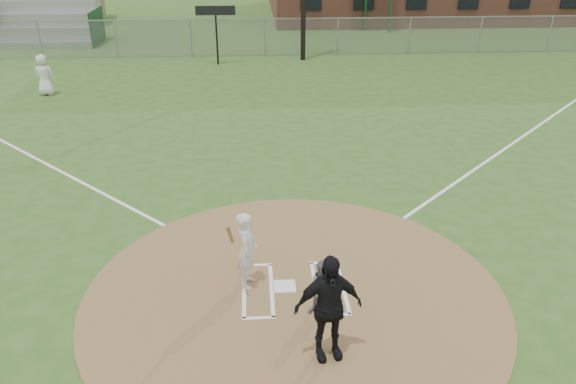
{
  "coord_description": "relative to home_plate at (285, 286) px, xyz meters",
  "views": [
    {
      "loc": [
        -0.71,
        -9.2,
        6.72
      ],
      "look_at": [
        0.0,
        2.0,
        1.3
      ],
      "focal_mm": 35.0,
      "sensor_mm": 36.0,
      "label": 1
    }
  ],
  "objects": [
    {
      "name": "ground",
      "position": [
        0.18,
        -0.21,
        -0.03
      ],
      "size": [
        140.0,
        140.0,
        0.0
      ],
      "primitive_type": "plane",
      "color": "#31561D",
      "rests_on": "ground"
    },
    {
      "name": "dirt_circle",
      "position": [
        0.18,
        -0.21,
        -0.02
      ],
      "size": [
        8.4,
        8.4,
        0.02
      ],
      "primitive_type": "cylinder",
      "color": "olive",
      "rests_on": "ground"
    },
    {
      "name": "home_plate",
      "position": [
        0.0,
        0.0,
        0.0
      ],
      "size": [
        0.44,
        0.44,
        0.03
      ],
      "primitive_type": "cube",
      "rotation": [
        0.0,
        0.0,
        -0.01
      ],
      "color": "white",
      "rests_on": "dirt_circle"
    },
    {
      "name": "foul_line_first",
      "position": [
        9.18,
        8.79,
        -0.03
      ],
      "size": [
        17.04,
        17.04,
        0.01
      ],
      "primitive_type": "cube",
      "rotation": [
        0.0,
        0.0,
        -0.79
      ],
      "color": "white",
      "rests_on": "ground"
    },
    {
      "name": "foul_line_third",
      "position": [
        -8.82,
        8.79,
        -0.03
      ],
      "size": [
        17.04,
        17.04,
        0.01
      ],
      "primitive_type": "cube",
      "rotation": [
        0.0,
        0.0,
        0.79
      ],
      "color": "white",
      "rests_on": "ground"
    },
    {
      "name": "catcher",
      "position": [
        0.67,
        -0.9,
        0.56
      ],
      "size": [
        0.64,
        0.55,
        1.16
      ],
      "primitive_type": "imported",
      "rotation": [
        0.0,
        0.0,
        -0.22
      ],
      "color": "slate",
      "rests_on": "dirt_circle"
    },
    {
      "name": "umpire",
      "position": [
        0.6,
        -2.0,
        0.97
      ],
      "size": [
        1.21,
        0.65,
        1.97
      ],
      "primitive_type": "imported",
      "rotation": [
        0.0,
        0.0,
        0.15
      ],
      "color": "black",
      "rests_on": "dirt_circle"
    },
    {
      "name": "ondeck_player",
      "position": [
        -9.38,
        14.75,
        0.82
      ],
      "size": [
        0.87,
        0.6,
        1.71
      ],
      "primitive_type": "imported",
      "rotation": [
        0.0,
        0.0,
        3.07
      ],
      "color": "white",
      "rests_on": "ground"
    },
    {
      "name": "batters_boxes",
      "position": [
        0.18,
        -0.06,
        -0.01
      ],
      "size": [
        2.08,
        1.88,
        0.01
      ],
      "color": "white",
      "rests_on": "dirt_circle"
    },
    {
      "name": "batter_at_plate",
      "position": [
        -0.75,
        0.15,
        0.81
      ],
      "size": [
        0.6,
        1.03,
        1.78
      ],
      "color": "silver",
      "rests_on": "dirt_circle"
    },
    {
      "name": "outfield_fence",
      "position": [
        0.18,
        21.79,
        0.98
      ],
      "size": [
        56.08,
        0.08,
        2.03
      ],
      "color": "slate",
      "rests_on": "ground"
    },
    {
      "name": "bleachers",
      "position": [
        -12.82,
        25.99,
        1.55
      ],
      "size": [
        6.08,
        3.2,
        3.2
      ],
      "color": "#B7BABF",
      "rests_on": "ground"
    },
    {
      "name": "scoreboard_sign",
      "position": [
        -2.32,
        19.99,
        2.35
      ],
      "size": [
        2.0,
        0.1,
        2.93
      ],
      "color": "black",
      "rests_on": "ground"
    }
  ]
}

